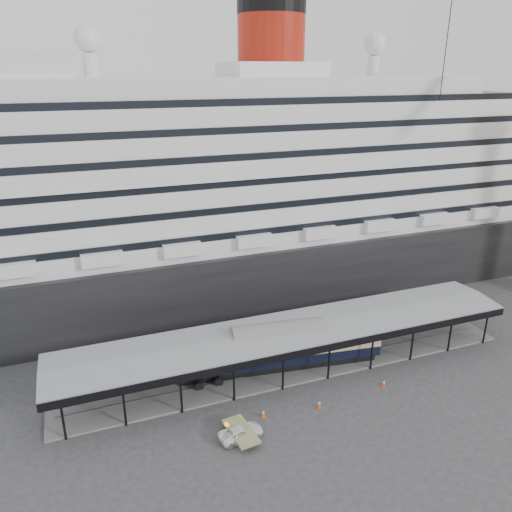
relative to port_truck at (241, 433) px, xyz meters
name	(u,v)px	position (x,y,z in m)	size (l,w,h in m)	color
ground	(309,388)	(9.89, 4.95, -0.62)	(200.00, 200.00, 0.00)	#323234
cruise_ship	(223,175)	(9.94, 36.95, 17.73)	(130.00, 30.00, 43.90)	black
platform_canopy	(291,348)	(9.89, 9.95, 1.74)	(56.00, 9.18, 5.30)	slate
port_truck	(241,433)	(0.00, 0.00, 0.00)	(2.06, 4.46, 1.24)	white
pullman_carriage	(278,347)	(8.14, 9.95, 2.34)	(25.30, 6.54, 24.63)	black
traffic_cone_left	(263,413)	(3.20, 2.21, -0.20)	(0.52, 0.52, 0.85)	#D4590B
traffic_cone_mid	(319,404)	(9.37, 1.52, -0.21)	(0.50, 0.50, 0.83)	#F33F0D
traffic_cone_right	(384,383)	(18.04, 2.34, -0.22)	(0.49, 0.49, 0.80)	red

